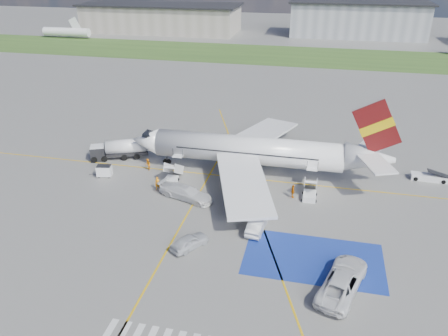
{
  "coord_description": "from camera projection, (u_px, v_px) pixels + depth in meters",
  "views": [
    {
      "loc": [
        9.02,
        -40.88,
        27.87
      ],
      "look_at": [
        -1.92,
        7.52,
        3.5
      ],
      "focal_mm": 35.0,
      "sensor_mm": 36.0,
      "label": 1
    }
  ],
  "objects": [
    {
      "name": "taxiway_line_diag",
      "position": [
        245.0,
        178.0,
        60.37
      ],
      "size": [
        20.71,
        56.45,
        0.01
      ],
      "primitive_type": "cube",
      "rotation": [
        0.0,
        0.0,
        0.35
      ],
      "color": "gold",
      "rests_on": "ground"
    },
    {
      "name": "staging_box",
      "position": [
        313.0,
        259.0,
        44.38
      ],
      "size": [
        14.0,
        8.0,
        0.01
      ],
      "primitive_type": "cube",
      "color": "navy",
      "rests_on": "ground"
    },
    {
      "name": "belt_loader",
      "position": [
        429.0,
        177.0,
        59.73
      ],
      "size": [
        5.08,
        2.03,
        1.51
      ],
      "rotation": [
        0.0,
        0.0,
        -0.03
      ],
      "color": "silver",
      "rests_on": "ground"
    },
    {
      "name": "taxiway_line_cross",
      "position": [
        153.0,
        275.0,
        42.1
      ],
      "size": [
        0.2,
        60.0,
        0.01
      ],
      "primitive_type": "cube",
      "color": "gold",
      "rests_on": "ground"
    },
    {
      "name": "airstairs_aft",
      "position": [
        310.0,
        193.0,
        55.43
      ],
      "size": [
        1.9,
        5.2,
        3.6
      ],
      "color": "silver",
      "rests_on": "ground"
    },
    {
      "name": "ground",
      "position": [
        226.0,
        225.0,
        49.86
      ],
      "size": [
        400.0,
        400.0,
        0.0
      ],
      "primitive_type": "plane",
      "color": "#60605E",
      "rests_on": "ground"
    },
    {
      "name": "van_white_a",
      "position": [
        343.0,
        278.0,
        39.92
      ],
      "size": [
        4.82,
        7.14,
        2.45
      ],
      "primitive_type": "imported",
      "rotation": [
        0.0,
        0.0,
        2.84
      ],
      "color": "silver",
      "rests_on": "ground"
    },
    {
      "name": "crew_fwd",
      "position": [
        158.0,
        183.0,
        57.03
      ],
      "size": [
        0.71,
        0.52,
        1.82
      ],
      "primitive_type": "imported",
      "rotation": [
        0.0,
        0.0,
        0.12
      ],
      "color": "orange",
      "rests_on": "ground"
    },
    {
      "name": "crew_aft",
      "position": [
        293.0,
        191.0,
        55.18
      ],
      "size": [
        0.7,
        1.13,
        1.79
      ],
      "primitive_type": "imported",
      "rotation": [
        0.0,
        0.0,
        1.84
      ],
      "color": "orange",
      "rests_on": "ground"
    },
    {
      "name": "crew_nose",
      "position": [
        148.0,
        165.0,
        62.21
      ],
      "size": [
        1.01,
        1.07,
        1.74
      ],
      "primitive_type": "imported",
      "rotation": [
        0.0,
        0.0,
        -1.0
      ],
      "color": "orange",
      "rests_on": "ground"
    },
    {
      "name": "terminal_centre",
      "position": [
        358.0,
        20.0,
        161.44
      ],
      "size": [
        48.0,
        18.0,
        12.0
      ],
      "primitive_type": "cube",
      "color": "gray",
      "rests_on": "ground"
    },
    {
      "name": "airliner",
      "position": [
        258.0,
        151.0,
        60.33
      ],
      "size": [
        36.81,
        32.95,
        11.92
      ],
      "color": "silver",
      "rests_on": "ground"
    },
    {
      "name": "taxiway_line_main",
      "position": [
        245.0,
        178.0,
        60.37
      ],
      "size": [
        120.0,
        0.2,
        0.01
      ],
      "primitive_type": "cube",
      "color": "gold",
      "rests_on": "ground"
    },
    {
      "name": "car_silver_b",
      "position": [
        257.0,
        224.0,
        48.63
      ],
      "size": [
        2.13,
        4.85,
        1.55
      ],
      "primitive_type": "imported",
      "rotation": [
        0.0,
        0.0,
        3.03
      ],
      "color": "#A8AAAF",
      "rests_on": "ground"
    },
    {
      "name": "fuel_tanker",
      "position": [
        120.0,
        150.0,
        65.86
      ],
      "size": [
        8.64,
        5.36,
        2.89
      ],
      "rotation": [
        0.0,
        0.0,
        0.4
      ],
      "color": "black",
      "rests_on": "ground"
    },
    {
      "name": "grass_strip",
      "position": [
        293.0,
        56.0,
        133.03
      ],
      "size": [
        400.0,
        30.0,
        0.01
      ],
      "primitive_type": "cube",
      "color": "#2D4C1E",
      "rests_on": "ground"
    },
    {
      "name": "terminal_west",
      "position": [
        161.0,
        18.0,
        172.36
      ],
      "size": [
        60.0,
        22.0,
        10.0
      ],
      "primitive_type": "cube",
      "color": "gray",
      "rests_on": "ground"
    },
    {
      "name": "car_silver_a",
      "position": [
        190.0,
        242.0,
        45.78
      ],
      "size": [
        3.9,
        4.61,
        1.49
      ],
      "primitive_type": "imported",
      "rotation": [
        0.0,
        0.0,
        2.55
      ],
      "color": "#B6B8BE",
      "rests_on": "ground"
    },
    {
      "name": "van_white_b",
      "position": [
        186.0,
        191.0,
        54.93
      ],
      "size": [
        6.06,
        3.93,
        2.21
      ],
      "primitive_type": "imported",
      "rotation": [
        0.0,
        0.0,
        1.25
      ],
      "color": "silver",
      "rests_on": "ground"
    },
    {
      "name": "airstairs_fwd",
      "position": [
        171.0,
        178.0,
        59.09
      ],
      "size": [
        1.9,
        5.2,
        3.6
      ],
      "color": "silver",
      "rests_on": "ground"
    },
    {
      "name": "gpu_cart",
      "position": [
        104.0,
        171.0,
        60.54
      ],
      "size": [
        2.21,
        1.65,
        1.67
      ],
      "rotation": [
        0.0,
        0.0,
        0.2
      ],
      "color": "silver",
      "rests_on": "ground"
    }
  ]
}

